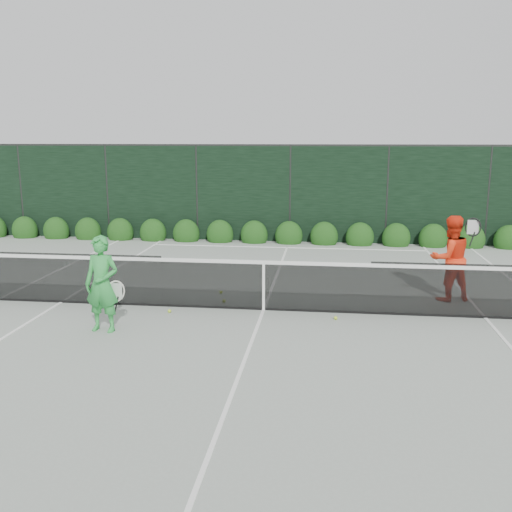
# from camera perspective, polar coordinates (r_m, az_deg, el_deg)

# --- Properties ---
(ground) EXTENTS (80.00, 80.00, 0.00)m
(ground) POSITION_cam_1_polar(r_m,az_deg,el_deg) (11.04, 0.76, -5.43)
(ground) COLOR gray
(ground) RESTS_ON ground
(tennis_net) EXTENTS (12.90, 0.10, 1.07)m
(tennis_net) POSITION_cam_1_polar(r_m,az_deg,el_deg) (10.90, 0.64, -2.75)
(tennis_net) COLOR black
(tennis_net) RESTS_ON ground
(player_woman) EXTENTS (0.67, 0.46, 1.66)m
(player_woman) POSITION_cam_1_polar(r_m,az_deg,el_deg) (10.01, -15.14, -2.73)
(player_woman) COLOR green
(player_woman) RESTS_ON ground
(player_man) EXTENTS (1.01, 0.89, 1.74)m
(player_man) POSITION_cam_1_polar(r_m,az_deg,el_deg) (12.16, 18.84, -0.21)
(player_man) COLOR #FE3615
(player_man) RESTS_ON ground
(court_lines) EXTENTS (11.03, 23.83, 0.01)m
(court_lines) POSITION_cam_1_polar(r_m,az_deg,el_deg) (11.04, 0.76, -5.40)
(court_lines) COLOR white
(court_lines) RESTS_ON ground
(windscreen_fence) EXTENTS (32.00, 21.07, 3.06)m
(windscreen_fence) POSITION_cam_1_polar(r_m,az_deg,el_deg) (8.05, -1.35, -0.78)
(windscreen_fence) COLOR black
(windscreen_fence) RESTS_ON ground
(hedge_row) EXTENTS (31.66, 0.65, 0.94)m
(hedge_row) POSITION_cam_1_polar(r_m,az_deg,el_deg) (17.93, 3.30, 2.02)
(hedge_row) COLOR #0F340E
(hedge_row) RESTS_ON ground
(tennis_balls) EXTENTS (3.20, 1.56, 0.07)m
(tennis_balls) POSITION_cam_1_polar(r_m,az_deg,el_deg) (11.25, -2.03, -4.91)
(tennis_balls) COLOR #B1D32F
(tennis_balls) RESTS_ON ground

